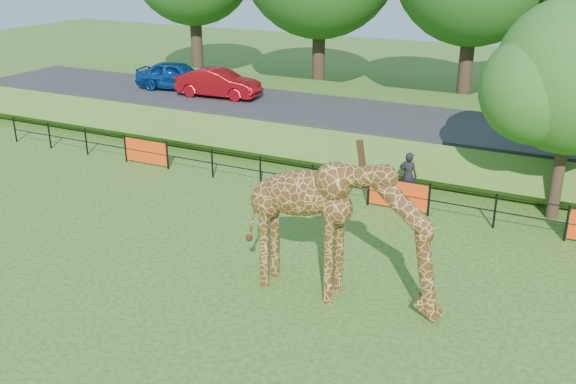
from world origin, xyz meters
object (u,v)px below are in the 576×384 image
at_px(giraffe, 341,231).
at_px(visitor, 408,176).
at_px(car_blue, 177,75).
at_px(car_red, 219,83).

xyz_separation_m(giraffe, visitor, (-0.38, 7.00, -0.98)).
distance_m(giraffe, car_blue, 18.16).
bearing_deg(car_red, visitor, -119.10).
relative_size(giraffe, visitor, 3.09).
xyz_separation_m(giraffe, car_red, (-10.75, 11.77, 0.27)).
relative_size(giraffe, car_red, 1.29).
xyz_separation_m(car_blue, car_red, (2.65, -0.48, -0.03)).
xyz_separation_m(giraffe, car_blue, (-13.40, 12.26, 0.30)).
height_order(car_red, visitor, car_red).
bearing_deg(visitor, giraffe, 99.81).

